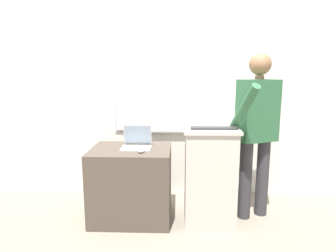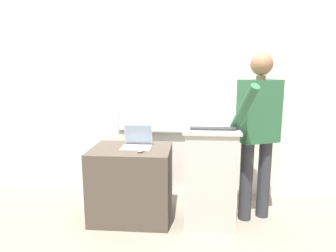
{
  "view_description": "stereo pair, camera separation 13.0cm",
  "coord_description": "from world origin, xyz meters",
  "px_view_note": "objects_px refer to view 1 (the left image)",
  "views": [
    {
      "loc": [
        0.0,
        -2.48,
        1.53
      ],
      "look_at": [
        -0.1,
        0.39,
        1.0
      ],
      "focal_mm": 32.0,
      "sensor_mm": 36.0,
      "label": 1
    },
    {
      "loc": [
        0.13,
        -2.47,
        1.53
      ],
      "look_at": [
        -0.1,
        0.39,
        1.0
      ],
      "focal_mm": 32.0,
      "sensor_mm": 36.0,
      "label": 2
    }
  ],
  "objects_px": {
    "computer_mouse_by_keyboard": "(234,127)",
    "person_presenter": "(257,126)",
    "wireless_keyboard": "(212,128)",
    "computer_mouse_by_laptop": "(141,151)",
    "lectern_podium": "(210,176)",
    "side_desk": "(131,184)",
    "laptop": "(137,141)"
  },
  "relations": [
    {
      "from": "laptop",
      "to": "person_presenter",
      "type": "bearing_deg",
      "value": 0.72
    },
    {
      "from": "person_presenter",
      "to": "side_desk",
      "type": "bearing_deg",
      "value": 161.47
    },
    {
      "from": "lectern_podium",
      "to": "person_presenter",
      "type": "height_order",
      "value": "person_presenter"
    },
    {
      "from": "side_desk",
      "to": "wireless_keyboard",
      "type": "height_order",
      "value": "wireless_keyboard"
    },
    {
      "from": "lectern_podium",
      "to": "person_presenter",
      "type": "bearing_deg",
      "value": 17.39
    },
    {
      "from": "side_desk",
      "to": "computer_mouse_by_keyboard",
      "type": "bearing_deg",
      "value": -6.67
    },
    {
      "from": "wireless_keyboard",
      "to": "lectern_podium",
      "type": "bearing_deg",
      "value": 99.95
    },
    {
      "from": "side_desk",
      "to": "computer_mouse_by_keyboard",
      "type": "xyz_separation_m",
      "value": [
        1.02,
        -0.12,
        0.62
      ]
    },
    {
      "from": "side_desk",
      "to": "computer_mouse_by_keyboard",
      "type": "height_order",
      "value": "computer_mouse_by_keyboard"
    },
    {
      "from": "computer_mouse_by_keyboard",
      "to": "person_presenter",
      "type": "bearing_deg",
      "value": 37.29
    },
    {
      "from": "lectern_podium",
      "to": "side_desk",
      "type": "height_order",
      "value": "lectern_podium"
    },
    {
      "from": "side_desk",
      "to": "person_presenter",
      "type": "height_order",
      "value": "person_presenter"
    },
    {
      "from": "side_desk",
      "to": "person_presenter",
      "type": "bearing_deg",
      "value": 3.54
    },
    {
      "from": "person_presenter",
      "to": "laptop",
      "type": "height_order",
      "value": "person_presenter"
    },
    {
      "from": "side_desk",
      "to": "computer_mouse_by_laptop",
      "type": "xyz_separation_m",
      "value": [
        0.13,
        -0.14,
        0.39
      ]
    },
    {
      "from": "computer_mouse_by_laptop",
      "to": "computer_mouse_by_keyboard",
      "type": "relative_size",
      "value": 1.0
    },
    {
      "from": "wireless_keyboard",
      "to": "computer_mouse_by_keyboard",
      "type": "xyz_separation_m",
      "value": [
        0.21,
        0.0,
        0.01
      ]
    },
    {
      "from": "side_desk",
      "to": "laptop",
      "type": "distance_m",
      "value": 0.45
    },
    {
      "from": "wireless_keyboard",
      "to": "computer_mouse_by_keyboard",
      "type": "relative_size",
      "value": 4.22
    },
    {
      "from": "wireless_keyboard",
      "to": "person_presenter",
      "type": "bearing_deg",
      "value": 23.4
    },
    {
      "from": "wireless_keyboard",
      "to": "computer_mouse_by_laptop",
      "type": "bearing_deg",
      "value": -178.8
    },
    {
      "from": "lectern_podium",
      "to": "computer_mouse_by_laptop",
      "type": "xyz_separation_m",
      "value": [
        -0.68,
        -0.07,
        0.27
      ]
    },
    {
      "from": "computer_mouse_by_keyboard",
      "to": "laptop",
      "type": "bearing_deg",
      "value": 169.23
    },
    {
      "from": "lectern_podium",
      "to": "laptop",
      "type": "distance_m",
      "value": 0.82
    },
    {
      "from": "lectern_podium",
      "to": "laptop",
      "type": "relative_size",
      "value": 3.28
    },
    {
      "from": "lectern_podium",
      "to": "computer_mouse_by_keyboard",
      "type": "distance_m",
      "value": 0.55
    },
    {
      "from": "person_presenter",
      "to": "computer_mouse_by_laptop",
      "type": "distance_m",
      "value": 1.2
    },
    {
      "from": "laptop",
      "to": "wireless_keyboard",
      "type": "xyz_separation_m",
      "value": [
        0.75,
        -0.19,
        0.18
      ]
    },
    {
      "from": "side_desk",
      "to": "person_presenter",
      "type": "relative_size",
      "value": 0.47
    },
    {
      "from": "wireless_keyboard",
      "to": "computer_mouse_by_laptop",
      "type": "xyz_separation_m",
      "value": [
        -0.69,
        -0.01,
        -0.22
      ]
    },
    {
      "from": "lectern_podium",
      "to": "wireless_keyboard",
      "type": "height_order",
      "value": "wireless_keyboard"
    },
    {
      "from": "lectern_podium",
      "to": "computer_mouse_by_laptop",
      "type": "distance_m",
      "value": 0.73
    }
  ]
}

